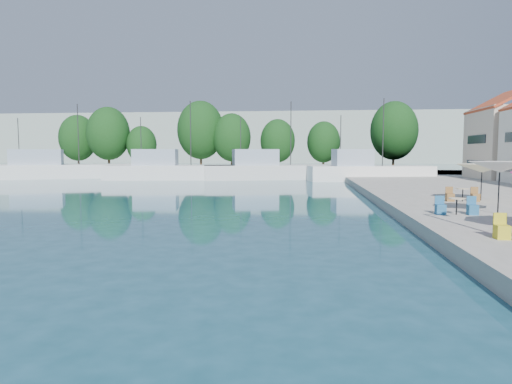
# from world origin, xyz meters

# --- Properties ---
(quay_far) EXTENTS (90.00, 16.00, 0.60)m
(quay_far) POSITION_xyz_m (-8.00, 67.00, 0.30)
(quay_far) COLOR gray
(quay_far) RESTS_ON ground
(hill_west) EXTENTS (180.00, 40.00, 16.00)m
(hill_west) POSITION_xyz_m (-30.00, 160.00, 8.00)
(hill_west) COLOR #99A79B
(hill_west) RESTS_ON ground
(hill_east) EXTENTS (140.00, 40.00, 12.00)m
(hill_east) POSITION_xyz_m (40.00, 180.00, 6.00)
(hill_east) COLOR #99A79B
(hill_east) RESTS_ON ground
(trawler_01) EXTENTS (20.90, 13.29, 10.20)m
(trawler_01) POSITION_xyz_m (-31.13, 56.54, 1.07)
(trawler_01) COLOR white
(trawler_01) RESTS_ON ground
(trawler_02) EXTENTS (18.11, 7.35, 10.20)m
(trawler_02) POSITION_xyz_m (-15.14, 55.28, 1.07)
(trawler_02) COLOR white
(trawler_02) RESTS_ON ground
(trawler_03) EXTENTS (18.92, 9.23, 10.20)m
(trawler_03) POSITION_xyz_m (-2.73, 57.18, 1.07)
(trawler_03) COLOR silver
(trawler_03) RESTS_ON ground
(trawler_04) EXTENTS (15.19, 6.46, 10.20)m
(trawler_04) POSITION_xyz_m (8.75, 55.11, 1.07)
(trawler_04) COLOR white
(trawler_04) RESTS_ON ground
(tree_01) EXTENTS (6.05, 6.05, 8.96)m
(tree_01) POSITION_xyz_m (-35.94, 71.29, 5.77)
(tree_01) COLOR #3F2B19
(tree_01) RESTS_ON quay_far
(tree_02) EXTENTS (6.76, 6.76, 10.00)m
(tree_02) POSITION_xyz_m (-29.83, 69.35, 6.37)
(tree_02) COLOR #3F2B19
(tree_02) RESTS_ON quay_far
(tree_03) EXTENTS (4.72, 4.72, 6.99)m
(tree_03) POSITION_xyz_m (-24.57, 69.83, 4.63)
(tree_03) COLOR #3F2B19
(tree_03) RESTS_ON quay_far
(tree_04) EXTENTS (7.39, 7.39, 10.95)m
(tree_04) POSITION_xyz_m (-15.21, 70.89, 6.92)
(tree_04) COLOR #3F2B19
(tree_04) RESTS_ON quay_far
(tree_05) EXTENTS (5.98, 5.98, 8.86)m
(tree_05) POSITION_xyz_m (-10.08, 69.98, 5.71)
(tree_05) COLOR #3F2B19
(tree_05) RESTS_ON quay_far
(tree_06) EXTENTS (5.35, 5.35, 7.91)m
(tree_06) POSITION_xyz_m (-2.92, 69.95, 5.17)
(tree_06) COLOR #3F2B19
(tree_06) RESTS_ON quay_far
(tree_07) EXTENTS (5.17, 5.17, 7.65)m
(tree_07) POSITION_xyz_m (4.18, 71.91, 5.02)
(tree_07) COLOR #3F2B19
(tree_07) RESTS_ON quay_far
(tree_08) EXTENTS (7.13, 7.13, 10.56)m
(tree_08) POSITION_xyz_m (14.74, 71.12, 6.69)
(tree_08) COLOR #3F2B19
(tree_08) RESTS_ON quay_far
(umbrella_white) EXTENTS (2.80, 2.80, 2.41)m
(umbrella_white) POSITION_xyz_m (10.21, 21.28, 2.76)
(umbrella_white) COLOR black
(umbrella_white) RESTS_ON quay_right
(umbrella_cream) EXTENTS (3.00, 3.00, 2.14)m
(umbrella_cream) POSITION_xyz_m (11.68, 27.38, 2.49)
(umbrella_cream) COLOR black
(umbrella_cream) RESTS_ON quay_right
(cafe_table_02) EXTENTS (1.82, 0.70, 0.76)m
(cafe_table_02) POSITION_xyz_m (8.24, 20.82, 0.89)
(cafe_table_02) COLOR black
(cafe_table_02) RESTS_ON quay_right
(cafe_table_03) EXTENTS (1.82, 0.70, 0.76)m
(cafe_table_03) POSITION_xyz_m (10.42, 26.68, 0.89)
(cafe_table_03) COLOR black
(cafe_table_03) RESTS_ON quay_right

